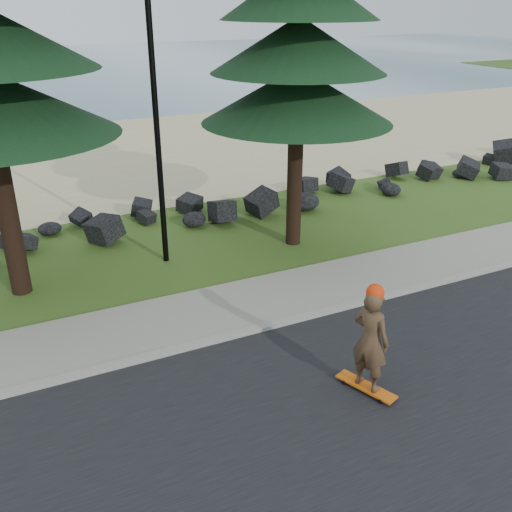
{
  "coord_description": "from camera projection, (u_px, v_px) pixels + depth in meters",
  "views": [
    {
      "loc": [
        -3.7,
        -9.77,
        6.15
      ],
      "look_at": [
        1.02,
        0.0,
        1.22
      ],
      "focal_mm": 40.0,
      "sensor_mm": 36.0,
      "label": 1
    }
  ],
  "objects": [
    {
      "name": "ground",
      "position": [
        213.0,
        317.0,
        12.02
      ],
      "size": [
        160.0,
        160.0,
        0.0
      ],
      "primitive_type": "plane",
      "color": "#36531A",
      "rests_on": "ground"
    },
    {
      "name": "sidewalk",
      "position": [
        209.0,
        312.0,
        12.17
      ],
      "size": [
        160.0,
        2.0,
        0.08
      ],
      "primitive_type": "cube",
      "color": "gray",
      "rests_on": "ground"
    },
    {
      "name": "beach_sand",
      "position": [
        84.0,
        158.0,
        23.91
      ],
      "size": [
        160.0,
        15.0,
        0.01
      ],
      "primitive_type": "cube",
      "color": "tan",
      "rests_on": "ground"
    },
    {
      "name": "seawall_boulders",
      "position": [
        141.0,
        229.0,
        16.61
      ],
      "size": [
        60.0,
        2.4,
        1.1
      ],
      "primitive_type": null,
      "color": "black",
      "rests_on": "ground"
    },
    {
      "name": "lamp_post",
      "position": [
        154.0,
        95.0,
        12.94
      ],
      "size": [
        0.25,
        0.14,
        8.14
      ],
      "color": "black",
      "rests_on": "ground"
    },
    {
      "name": "ocean",
      "position": [
        12.0,
        69.0,
        53.84
      ],
      "size": [
        160.0,
        58.0,
        0.01
      ],
      "primitive_type": "cube",
      "color": "#3F6979",
      "rests_on": "ground"
    },
    {
      "name": "skateboarder",
      "position": [
        370.0,
        341.0,
        9.33
      ],
      "size": [
        0.64,
        1.12,
        2.04
      ],
      "rotation": [
        0.0,
        0.0,
        1.92
      ],
      "color": "#D55A0C",
      "rests_on": "ground"
    },
    {
      "name": "road",
      "position": [
        327.0,
        458.0,
        8.33
      ],
      "size": [
        160.0,
        7.0,
        0.02
      ],
      "primitive_type": "cube",
      "color": "black",
      "rests_on": "ground"
    },
    {
      "name": "kerb",
      "position": [
        229.0,
        336.0,
        11.26
      ],
      "size": [
        160.0,
        0.2,
        0.1
      ],
      "primitive_type": "cube",
      "color": "gray",
      "rests_on": "ground"
    }
  ]
}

